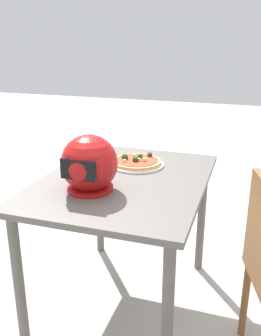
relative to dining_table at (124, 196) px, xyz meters
The scene contains 5 objects.
ground_plane 0.67m from the dining_table, ahead, with size 14.00×14.00×0.00m, color #B2ADA3.
dining_table is the anchor object (origin of this frame).
pizza_plate 0.24m from the dining_table, 88.98° to the right, with size 0.30×0.30×0.01m, color white.
pizza 0.25m from the dining_table, 88.79° to the right, with size 0.27×0.27×0.05m.
motorcycle_helmet 0.32m from the dining_table, 62.24° to the left, with size 0.27×0.27×0.27m.
Camera 1 is at (-0.60, 1.70, 1.45)m, focal length 40.40 mm.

